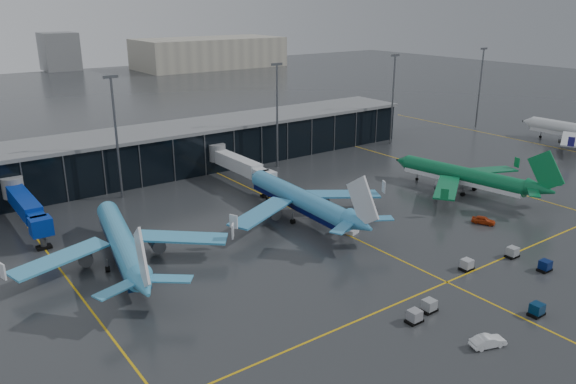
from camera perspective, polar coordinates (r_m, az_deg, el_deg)
ground at (r=89.50m, az=4.23°, el=-7.25°), size 600.00×600.00×0.00m
terminal_pier at (r=137.93m, az=-12.57°, el=4.13°), size 142.00×17.00×10.70m
jet_bridges at (r=110.99m, az=-25.09°, el=-1.26°), size 94.00×27.50×7.20m
flood_masts at (r=127.56m, az=-8.55°, el=7.07°), size 203.00×0.50×25.50m
distant_hangars at (r=347.90m, az=-19.27°, el=12.72°), size 260.00×71.00×22.00m
taxi_lines at (r=102.79m, az=4.69°, el=-3.71°), size 220.00×120.00×0.02m
airliner_arkefly at (r=90.59m, az=-16.69°, el=-3.51°), size 41.49×45.31×12.13m
airliner_klm_near at (r=105.48m, az=1.13°, el=0.50°), size 36.84×41.49×12.28m
airliner_aer_lingus at (r=126.34m, az=17.39°, el=2.58°), size 38.83×42.68×11.67m
baggage_carts at (r=86.43m, az=19.50°, el=-8.80°), size 29.87×15.32×1.70m
mobile_airstair at (r=101.10m, az=6.16°, el=-3.69°), size 3.04×3.70×3.45m
service_van_red at (r=110.46m, az=19.25°, el=-2.72°), size 3.38×4.56×1.45m
service_van_white at (r=73.31m, az=19.65°, el=-14.09°), size 4.71×2.86×1.47m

